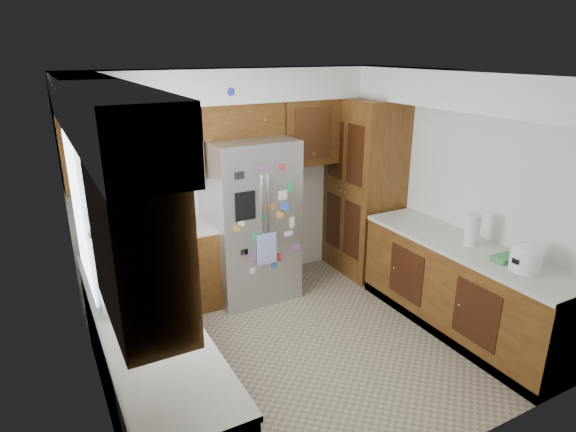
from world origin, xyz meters
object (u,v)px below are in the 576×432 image
object	(u,v)px
fridge	(251,220)
pantry	(364,188)
rice_cooker	(527,257)
paper_towel	(472,230)

from	to	relation	value
fridge	pantry	bearing A→B (deg)	-2.06
rice_cooker	paper_towel	size ratio (longest dim) A/B	0.90
pantry	fridge	xyz separation A→B (m)	(-1.50, 0.05, -0.17)
pantry	rice_cooker	world-z (taller)	pantry
rice_cooker	pantry	bearing A→B (deg)	89.98
fridge	paper_towel	xyz separation A→B (m)	(1.52, -1.71, 0.17)
pantry	paper_towel	size ratio (longest dim) A/B	7.08
pantry	paper_towel	bearing A→B (deg)	-89.32
pantry	paper_towel	world-z (taller)	pantry
rice_cooker	paper_towel	xyz separation A→B (m)	(0.02, 0.59, 0.03)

